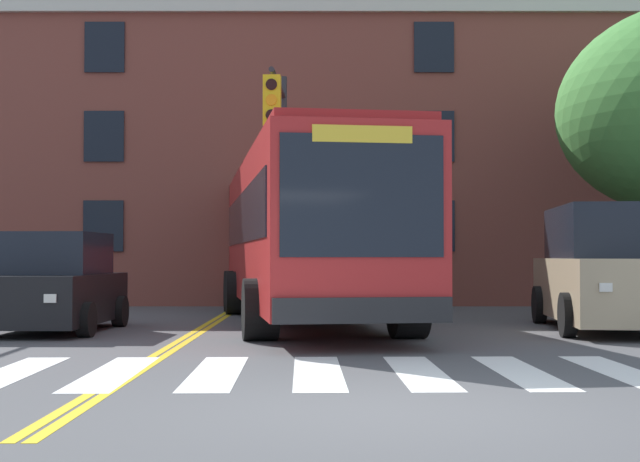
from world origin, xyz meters
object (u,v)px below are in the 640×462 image
at_px(car_tan_far_lane, 602,271).
at_px(traffic_light_overhead, 275,150).
at_px(city_bus, 301,231).
at_px(car_teal_behind_bus, 302,265).
at_px(car_black_near_lane, 50,286).

xyz_separation_m(car_tan_far_lane, traffic_light_overhead, (-6.22, 2.44, 2.55)).
distance_m(city_bus, car_teal_behind_bus, 10.92).
relative_size(city_bus, car_teal_behind_bus, 2.57).
height_order(city_bus, car_teal_behind_bus, city_bus).
distance_m(car_black_near_lane, car_tan_far_lane, 10.18).
distance_m(car_black_near_lane, traffic_light_overhead, 5.58).
height_order(city_bus, car_black_near_lane, city_bus).
bearing_deg(car_black_near_lane, city_bus, 26.35).
distance_m(car_black_near_lane, car_teal_behind_bus, 13.85).
xyz_separation_m(car_tan_far_lane, car_teal_behind_bus, (-5.78, 12.82, 0.01)).
bearing_deg(car_teal_behind_bus, car_tan_far_lane, -65.74).
xyz_separation_m(city_bus, car_black_near_lane, (-4.52, -2.24, -1.07)).
bearing_deg(car_black_near_lane, traffic_light_overhead, 34.82).
distance_m(car_teal_behind_bus, traffic_light_overhead, 10.70).
relative_size(car_tan_far_lane, car_teal_behind_bus, 1.08).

